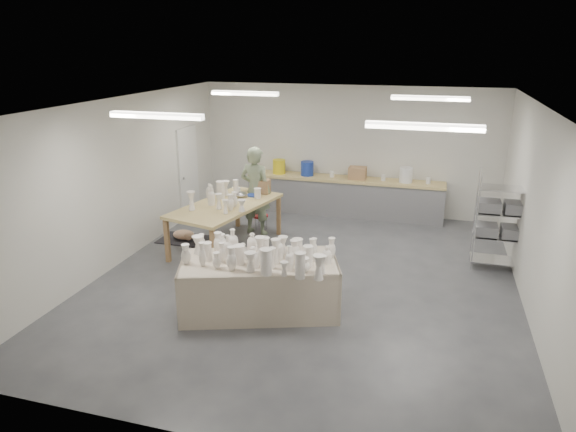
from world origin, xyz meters
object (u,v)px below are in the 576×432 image
(work_table, at_px, (228,203))
(red_stool, at_px, (260,216))
(drying_table, at_px, (260,282))
(potter, at_px, (256,191))

(work_table, distance_m, red_stool, 1.29)
(drying_table, xyz_separation_m, potter, (-1.17, 3.19, 0.48))
(drying_table, distance_m, work_table, 2.81)
(drying_table, height_order, red_stool, drying_table)
(work_table, bearing_deg, potter, 84.88)
(red_stool, bearing_deg, drying_table, -71.25)
(drying_table, xyz_separation_m, red_stool, (-1.17, 3.46, -0.18))
(potter, xyz_separation_m, red_stool, (0.00, 0.27, -0.66))
(drying_table, relative_size, work_table, 0.98)
(drying_table, relative_size, potter, 1.36)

